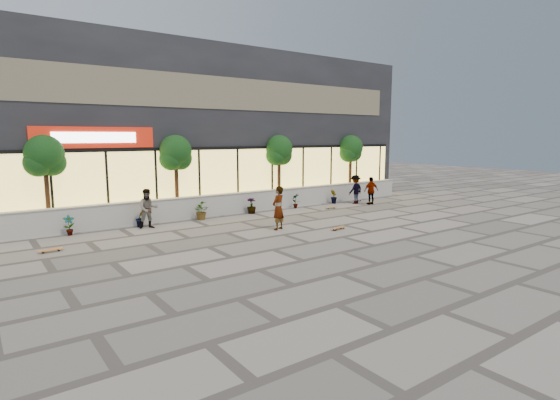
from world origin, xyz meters
TOP-DOWN VIEW (x-y plane):
  - ground at (0.00, 0.00)m, footprint 80.00×80.00m
  - planter_wall at (0.00, 7.00)m, footprint 22.00×0.42m
  - retail_building at (-0.00, 12.49)m, footprint 24.00×9.17m
  - shrub_a at (-8.50, 6.45)m, footprint 0.43×0.29m
  - shrub_b at (-5.70, 6.45)m, footprint 0.57×0.57m
  - shrub_c at (-2.90, 6.45)m, footprint 0.68×0.77m
  - shrub_d at (-0.10, 6.45)m, footprint 0.64×0.64m
  - shrub_e at (2.70, 6.45)m, footprint 0.46×0.35m
  - shrub_f at (5.50, 6.45)m, footprint 0.55×0.57m
  - tree_west at (-9.00, 7.70)m, footprint 1.60×1.50m
  - tree_midwest at (-3.50, 7.70)m, footprint 1.60×1.50m
  - tree_mideast at (2.50, 7.70)m, footprint 1.60×1.50m
  - tree_east at (8.00, 7.70)m, footprint 1.60×1.50m
  - skater_center at (-1.23, 2.56)m, footprint 0.78×0.66m
  - skater_left at (-5.51, 5.97)m, footprint 0.91×0.76m
  - skater_right_near at (7.00, 4.99)m, footprint 0.98×0.57m
  - skater_right_far at (6.50, 5.74)m, footprint 1.14×0.76m
  - skateboard_center at (0.81, 1.09)m, footprint 0.82×0.32m
  - skateboard_left at (-9.50, 4.11)m, footprint 0.77×0.24m
  - skateboard_right_near at (4.13, 5.20)m, footprint 0.71×0.19m
  - skateboard_right_far at (7.16, 6.20)m, footprint 0.82×0.39m

SIDE VIEW (x-z plane):
  - ground at x=0.00m, z-range 0.00..0.00m
  - skateboard_right_near at x=4.13m, z-range 0.03..0.11m
  - skateboard_left at x=-9.50m, z-range 0.03..0.12m
  - skateboard_right_far at x=7.16m, z-range 0.03..0.13m
  - skateboard_center at x=0.81m, z-range 0.03..0.13m
  - shrub_a at x=-8.50m, z-range 0.00..0.81m
  - shrub_b at x=-5.70m, z-range 0.00..0.81m
  - shrub_c at x=-2.90m, z-range 0.00..0.81m
  - shrub_d at x=-0.10m, z-range 0.00..0.81m
  - shrub_e at x=2.70m, z-range 0.00..0.81m
  - shrub_f at x=5.50m, z-range 0.00..0.81m
  - planter_wall at x=0.00m, z-range 0.00..1.04m
  - skater_right_near at x=7.00m, z-range 0.00..1.58m
  - skater_right_far at x=6.50m, z-range 0.00..1.65m
  - skater_left at x=-5.51m, z-range 0.00..1.68m
  - skater_center at x=-1.23m, z-range 0.00..1.82m
  - tree_west at x=-9.00m, z-range 1.03..4.94m
  - tree_midwest at x=-3.50m, z-range 1.03..4.94m
  - tree_mideast at x=2.50m, z-range 1.03..4.94m
  - tree_east at x=8.00m, z-range 1.03..4.94m
  - retail_building at x=0.00m, z-range 0.00..8.50m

